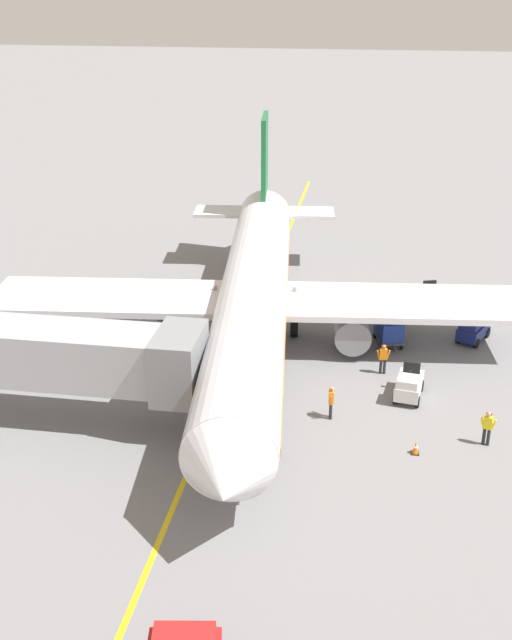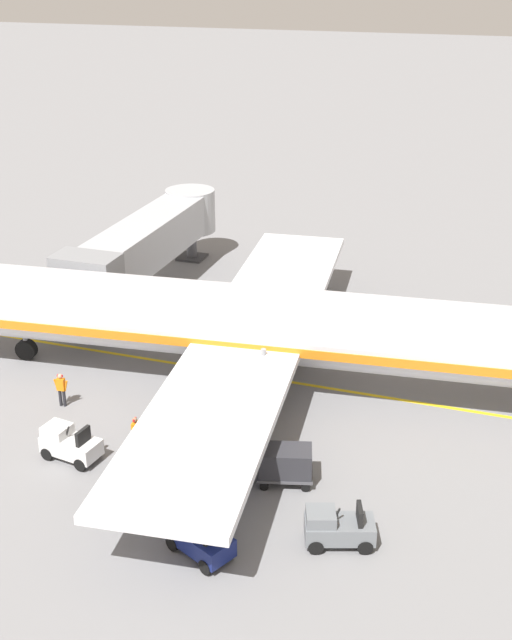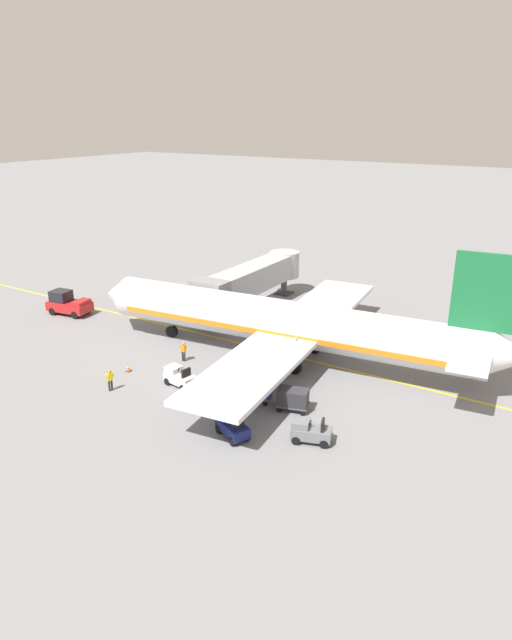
{
  "view_description": "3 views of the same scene",
  "coord_description": "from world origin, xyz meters",
  "px_view_note": "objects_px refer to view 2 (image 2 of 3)",
  "views": [
    {
      "loc": [
        -7.37,
        39.51,
        19.43
      ],
      "look_at": [
        -1.48,
        3.24,
        3.27
      ],
      "focal_mm": 44.04,
      "sensor_mm": 36.0,
      "label": 1
    },
    {
      "loc": [
        -34.08,
        -12.44,
        19.39
      ],
      "look_at": [
        0.38,
        -0.73,
        2.95
      ],
      "focal_mm": 45.38,
      "sensor_mm": 36.0,
      "label": 2
    },
    {
      "loc": [
        -38.83,
        -21.16,
        19.41
      ],
      "look_at": [
        -1.32,
        2.45,
        3.15
      ],
      "focal_mm": 31.59,
      "sensor_mm": 36.0,
      "label": 3
    }
  ],
  "objects_px": {
    "baggage_tug_trailing": "(337,527)",
    "baggage_tug_spare": "(69,443)",
    "baggage_cart_front": "(216,452)",
    "baggage_cart_second_in_train": "(285,463)",
    "ground_crew_loader": "(61,388)",
    "parked_airliner": "(238,323)",
    "jet_bridge": "(148,241)",
    "ground_crew_wing_walker": "(136,433)",
    "baggage_tug_lead": "(198,536)"
  },
  "relations": [
    {
      "from": "baggage_tug_trailing",
      "to": "baggage_cart_front",
      "type": "height_order",
      "value": "baggage_tug_trailing"
    },
    {
      "from": "parked_airliner",
      "to": "baggage_tug_spare",
      "type": "xyz_separation_m",
      "value": [
        -8.61,
        4.46,
        -2.47
      ]
    },
    {
      "from": "parked_airliner",
      "to": "baggage_tug_spare",
      "type": "distance_m",
      "value": 10.01
    },
    {
      "from": "baggage_tug_lead",
      "to": "baggage_cart_second_in_train",
      "type": "height_order",
      "value": "baggage_tug_lead"
    },
    {
      "from": "jet_bridge",
      "to": "ground_crew_loader",
      "type": "relative_size",
      "value": 9.89
    },
    {
      "from": "baggage_tug_trailing",
      "to": "baggage_tug_spare",
      "type": "xyz_separation_m",
      "value": [
        1.71,
        11.93,
        0.0
      ]
    },
    {
      "from": "baggage_tug_trailing",
      "to": "jet_bridge",
      "type": "bearing_deg",
      "value": 40.63
    },
    {
      "from": "ground_crew_wing_walker",
      "to": "baggage_cart_second_in_train",
      "type": "bearing_deg",
      "value": -90.65
    },
    {
      "from": "parked_airliner",
      "to": "baggage_cart_second_in_train",
      "type": "relative_size",
      "value": 12.54
    },
    {
      "from": "jet_bridge",
      "to": "baggage_cart_second_in_train",
      "type": "bearing_deg",
      "value": -139.98
    },
    {
      "from": "baggage_cart_front",
      "to": "baggage_cart_second_in_train",
      "type": "distance_m",
      "value": 2.88
    },
    {
      "from": "ground_crew_wing_walker",
      "to": "parked_airliner",
      "type": "bearing_deg",
      "value": -15.46
    },
    {
      "from": "baggage_cart_second_in_train",
      "to": "ground_crew_wing_walker",
      "type": "relative_size",
      "value": 1.76
    },
    {
      "from": "baggage_cart_front",
      "to": "baggage_tug_spare",
      "type": "bearing_deg",
      "value": 99.58
    },
    {
      "from": "baggage_tug_lead",
      "to": "ground_crew_loader",
      "type": "relative_size",
      "value": 1.64
    },
    {
      "from": "baggage_tug_trailing",
      "to": "baggage_cart_front",
      "type": "relative_size",
      "value": 0.92
    },
    {
      "from": "baggage_tug_spare",
      "to": "ground_crew_loader",
      "type": "relative_size",
      "value": 1.57
    },
    {
      "from": "ground_crew_loader",
      "to": "baggage_tug_trailing",
      "type": "bearing_deg",
      "value": -110.42
    },
    {
      "from": "parked_airliner",
      "to": "ground_crew_loader",
      "type": "relative_size",
      "value": 22.1
    },
    {
      "from": "jet_bridge",
      "to": "baggage_cart_front",
      "type": "height_order",
      "value": "jet_bridge"
    },
    {
      "from": "baggage_tug_spare",
      "to": "baggage_cart_front",
      "type": "relative_size",
      "value": 0.89
    },
    {
      "from": "baggage_cart_second_in_train",
      "to": "ground_crew_loader",
      "type": "relative_size",
      "value": 1.76
    },
    {
      "from": "parked_airliner",
      "to": "jet_bridge",
      "type": "height_order",
      "value": "parked_airliner"
    },
    {
      "from": "baggage_cart_second_in_train",
      "to": "ground_crew_wing_walker",
      "type": "distance_m",
      "value": 6.66
    },
    {
      "from": "baggage_cart_second_in_train",
      "to": "baggage_tug_spare",
      "type": "bearing_deg",
      "value": 97.77
    },
    {
      "from": "parked_airliner",
      "to": "jet_bridge",
      "type": "bearing_deg",
      "value": 45.26
    },
    {
      "from": "baggage_tug_trailing",
      "to": "baggage_tug_spare",
      "type": "relative_size",
      "value": 1.04
    },
    {
      "from": "parked_airliner",
      "to": "baggage_cart_front",
      "type": "height_order",
      "value": "parked_airliner"
    },
    {
      "from": "baggage_tug_spare",
      "to": "ground_crew_wing_walker",
      "type": "distance_m",
      "value": 2.78
    },
    {
      "from": "baggage_tug_trailing",
      "to": "parked_airliner",
      "type": "bearing_deg",
      "value": 35.91
    },
    {
      "from": "baggage_cart_front",
      "to": "ground_crew_loader",
      "type": "distance_m",
      "value": 9.21
    },
    {
      "from": "jet_bridge",
      "to": "ground_crew_wing_walker",
      "type": "relative_size",
      "value": 9.89
    },
    {
      "from": "baggage_tug_lead",
      "to": "ground_crew_loader",
      "type": "height_order",
      "value": "ground_crew_loader"
    },
    {
      "from": "baggage_tug_trailing",
      "to": "baggage_cart_second_in_train",
      "type": "height_order",
      "value": "baggage_tug_trailing"
    },
    {
      "from": "baggage_tug_spare",
      "to": "baggage_tug_trailing",
      "type": "bearing_deg",
      "value": -98.16
    },
    {
      "from": "baggage_cart_front",
      "to": "ground_crew_loader",
      "type": "xyz_separation_m",
      "value": [
        2.65,
        8.82,
        0.0
      ]
    },
    {
      "from": "baggage_tug_trailing",
      "to": "baggage_tug_spare",
      "type": "height_order",
      "value": "same"
    },
    {
      "from": "ground_crew_loader",
      "to": "baggage_tug_spare",
      "type": "bearing_deg",
      "value": -144.9
    },
    {
      "from": "baggage_tug_lead",
      "to": "parked_airliner",
      "type": "bearing_deg",
      "value": 13.42
    },
    {
      "from": "baggage_tug_spare",
      "to": "baggage_cart_front",
      "type": "height_order",
      "value": "baggage_tug_spare"
    },
    {
      "from": "ground_crew_wing_walker",
      "to": "baggage_tug_spare",
      "type": "bearing_deg",
      "value": 118.36
    },
    {
      "from": "jet_bridge",
      "to": "baggage_cart_second_in_train",
      "type": "distance_m",
      "value": 21.73
    },
    {
      "from": "parked_airliner",
      "to": "baggage_tug_lead",
      "type": "distance_m",
      "value": 12.97
    },
    {
      "from": "baggage_cart_front",
      "to": "baggage_tug_lead",
      "type": "bearing_deg",
      "value": -166.14
    },
    {
      "from": "baggage_cart_front",
      "to": "ground_crew_wing_walker",
      "type": "xyz_separation_m",
      "value": [
        0.27,
        3.78,
        0.0
      ]
    },
    {
      "from": "baggage_cart_front",
      "to": "ground_crew_wing_walker",
      "type": "relative_size",
      "value": 1.76
    },
    {
      "from": "baggage_cart_front",
      "to": "baggage_cart_second_in_train",
      "type": "xyz_separation_m",
      "value": [
        0.19,
        -2.87,
        0.0
      ]
    },
    {
      "from": "parked_airliner",
      "to": "ground_crew_loader",
      "type": "distance_m",
      "value": 8.88
    },
    {
      "from": "baggage_tug_lead",
      "to": "ground_crew_wing_walker",
      "type": "xyz_separation_m",
      "value": [
        5.09,
        4.97,
        0.24
      ]
    },
    {
      "from": "baggage_cart_front",
      "to": "ground_crew_loader",
      "type": "bearing_deg",
      "value": 73.28
    }
  ]
}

